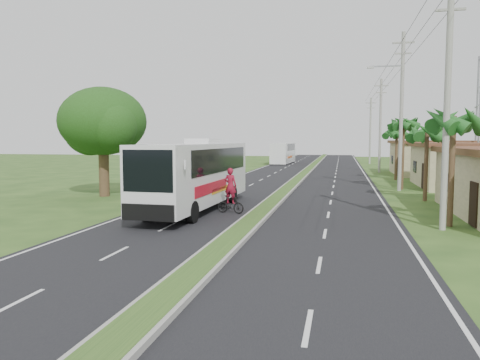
# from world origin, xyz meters

# --- Properties ---
(ground) EXTENTS (180.00, 180.00, 0.00)m
(ground) POSITION_xyz_m (0.00, 0.00, 0.00)
(ground) COLOR #274619
(ground) RESTS_ON ground
(road_asphalt) EXTENTS (14.00, 160.00, 0.02)m
(road_asphalt) POSITION_xyz_m (0.00, 20.00, 0.01)
(road_asphalt) COLOR black
(road_asphalt) RESTS_ON ground
(median_strip) EXTENTS (1.20, 160.00, 0.18)m
(median_strip) POSITION_xyz_m (0.00, 20.00, 0.10)
(median_strip) COLOR gray
(median_strip) RESTS_ON ground
(lane_edge_left) EXTENTS (0.12, 160.00, 0.01)m
(lane_edge_left) POSITION_xyz_m (-6.70, 20.00, 0.00)
(lane_edge_left) COLOR silver
(lane_edge_left) RESTS_ON ground
(lane_edge_right) EXTENTS (0.12, 160.00, 0.01)m
(lane_edge_right) POSITION_xyz_m (6.70, 20.00, 0.00)
(lane_edge_right) COLOR silver
(lane_edge_right) RESTS_ON ground
(shop_mid) EXTENTS (7.60, 10.60, 3.67)m
(shop_mid) POSITION_xyz_m (14.00, 22.00, 1.86)
(shop_mid) COLOR tan
(shop_mid) RESTS_ON ground
(shop_far) EXTENTS (8.60, 11.60, 3.82)m
(shop_far) POSITION_xyz_m (14.00, 36.00, 1.93)
(shop_far) COLOR tan
(shop_far) RESTS_ON ground
(palm_verge_a) EXTENTS (2.40, 2.40, 5.45)m
(palm_verge_a) POSITION_xyz_m (9.00, 3.00, 4.74)
(palm_verge_a) COLOR #473321
(palm_verge_a) RESTS_ON ground
(palm_verge_b) EXTENTS (2.40, 2.40, 5.05)m
(palm_verge_b) POSITION_xyz_m (9.40, 12.00, 4.36)
(palm_verge_b) COLOR #473321
(palm_verge_b) RESTS_ON ground
(palm_verge_c) EXTENTS (2.40, 2.40, 5.85)m
(palm_verge_c) POSITION_xyz_m (8.80, 19.00, 5.12)
(palm_verge_c) COLOR #473321
(palm_verge_c) RESTS_ON ground
(palm_verge_d) EXTENTS (2.40, 2.40, 5.25)m
(palm_verge_d) POSITION_xyz_m (9.30, 28.00, 4.55)
(palm_verge_d) COLOR #473321
(palm_verge_d) RESTS_ON ground
(shade_tree) EXTENTS (6.30, 6.00, 7.54)m
(shade_tree) POSITION_xyz_m (-12.11, 10.02, 5.03)
(shade_tree) COLOR #473321
(shade_tree) RESTS_ON ground
(utility_pole_a) EXTENTS (1.60, 0.28, 11.00)m
(utility_pole_a) POSITION_xyz_m (8.50, 2.00, 5.67)
(utility_pole_a) COLOR gray
(utility_pole_a) RESTS_ON ground
(utility_pole_b) EXTENTS (3.20, 0.28, 12.00)m
(utility_pole_b) POSITION_xyz_m (8.47, 18.00, 6.26)
(utility_pole_b) COLOR gray
(utility_pole_b) RESTS_ON ground
(utility_pole_c) EXTENTS (1.60, 0.28, 11.00)m
(utility_pole_c) POSITION_xyz_m (8.50, 38.00, 5.67)
(utility_pole_c) COLOR gray
(utility_pole_c) RESTS_ON ground
(utility_pole_d) EXTENTS (1.60, 0.28, 10.50)m
(utility_pole_d) POSITION_xyz_m (8.50, 58.00, 5.42)
(utility_pole_d) COLOR gray
(utility_pole_d) RESTS_ON ground
(coach_bus_main) EXTENTS (3.02, 12.47, 4.00)m
(coach_bus_main) POSITION_xyz_m (-3.74, 5.20, 2.20)
(coach_bus_main) COLOR silver
(coach_bus_main) RESTS_ON ground
(coach_bus_far) EXTENTS (2.82, 11.51, 3.33)m
(coach_bus_far) POSITION_xyz_m (-5.20, 56.41, 1.89)
(coach_bus_far) COLOR white
(coach_bus_far) RESTS_ON ground
(motorcyclist) EXTENTS (1.63, 0.81, 2.45)m
(motorcyclist) POSITION_xyz_m (-1.63, 4.43, 0.96)
(motorcyclist) COLOR black
(motorcyclist) RESTS_ON ground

